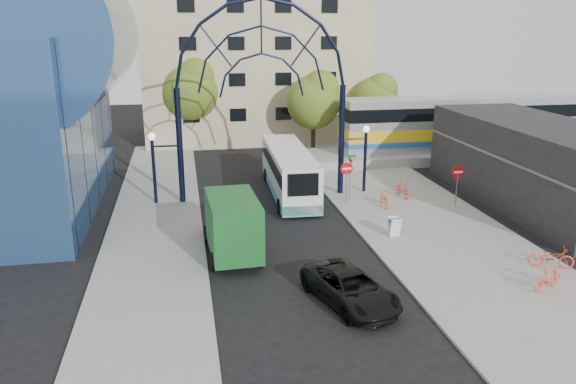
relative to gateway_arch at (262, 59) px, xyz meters
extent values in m
plane|color=black|center=(0.00, -14.00, -8.56)|extent=(120.00, 120.00, 0.00)
cube|color=gray|center=(8.00, -10.00, -8.50)|extent=(8.00, 56.00, 0.12)
cube|color=gray|center=(-6.50, -8.00, -8.50)|extent=(5.00, 50.00, 0.12)
cylinder|color=black|center=(-5.00, 0.00, -5.06)|extent=(0.36, 0.36, 7.00)
cylinder|color=black|center=(5.00, 0.00, -5.06)|extent=(0.36, 0.36, 7.00)
cylinder|color=black|center=(-6.60, 0.00, -6.56)|extent=(0.20, 0.20, 4.00)
cylinder|color=black|center=(6.60, 0.00, -6.56)|extent=(0.20, 0.20, 4.00)
sphere|color=white|center=(-6.60, 0.00, -4.36)|extent=(0.44, 0.44, 0.44)
sphere|color=white|center=(6.60, 0.00, -4.36)|extent=(0.44, 0.44, 0.44)
cylinder|color=slate|center=(4.80, -2.00, -7.34)|extent=(0.06, 0.06, 2.20)
cylinder|color=red|center=(4.80, -2.00, -6.34)|extent=(0.80, 0.04, 0.80)
cube|color=white|center=(4.80, -2.03, -6.34)|extent=(0.55, 0.02, 0.12)
cylinder|color=slate|center=(11.00, -4.00, -7.34)|extent=(0.06, 0.06, 2.20)
cylinder|color=red|center=(11.00, -4.00, -6.34)|extent=(0.76, 0.04, 0.76)
cube|color=white|center=(11.00, -4.03, -6.34)|extent=(0.55, 0.02, 0.12)
cylinder|color=slate|center=(5.20, -1.40, -7.04)|extent=(0.05, 0.05, 2.80)
cube|color=#146626|center=(5.20, -1.40, -5.74)|extent=(0.70, 0.03, 0.18)
cube|color=#146626|center=(5.20, -1.40, -5.99)|extent=(0.03, 0.70, 0.18)
cube|color=white|center=(5.60, -8.20, -7.94)|extent=(0.55, 0.26, 0.99)
cube|color=white|center=(5.60, -7.85, -7.94)|extent=(0.55, 0.26, 0.99)
cube|color=#1E59A5|center=(5.60, -8.02, -7.61)|extent=(0.55, 0.42, 0.14)
cylinder|color=navy|center=(-12.00, 1.00, 1.44)|extent=(9.00, 16.00, 9.00)
cube|color=black|center=(16.00, -4.00, -6.06)|extent=(6.00, 16.00, 5.00)
cube|color=tan|center=(2.00, 21.00, -1.56)|extent=(20.00, 12.00, 14.00)
cube|color=gray|center=(20.00, 8.00, -8.16)|extent=(32.00, 5.00, 0.80)
cube|color=#B7B7BC|center=(20.00, 8.00, -5.66)|extent=(25.00, 3.00, 4.20)
cube|color=gold|center=(20.00, 8.00, -6.26)|extent=(25.10, 3.05, 0.90)
cube|color=black|center=(20.00, 8.00, -4.66)|extent=(25.05, 3.05, 1.00)
cube|color=#1E59A5|center=(20.00, 8.00, -6.96)|extent=(25.10, 3.05, 0.35)
cylinder|color=#382314|center=(6.00, 12.00, -7.30)|extent=(0.36, 0.36, 2.52)
sphere|color=#375B17|center=(6.00, 12.00, -4.22)|extent=(4.48, 4.48, 4.48)
sphere|color=#375B17|center=(6.50, 11.70, -3.10)|extent=(3.08, 3.08, 3.08)
cylinder|color=#382314|center=(-4.00, 16.00, -7.12)|extent=(0.36, 0.36, 2.88)
sphere|color=#375B17|center=(-4.00, 16.00, -3.60)|extent=(5.12, 5.12, 5.12)
sphere|color=#375B17|center=(-3.50, 15.70, -2.32)|extent=(3.52, 3.52, 3.52)
cylinder|color=#382314|center=(12.00, 14.00, -7.39)|extent=(0.36, 0.36, 2.34)
sphere|color=#375B17|center=(12.00, 14.00, -4.53)|extent=(4.16, 4.16, 4.16)
sphere|color=#375B17|center=(12.50, 13.70, -3.49)|extent=(2.86, 2.86, 2.86)
cube|color=white|center=(1.79, 0.78, -6.97)|extent=(2.70, 10.49, 2.63)
cube|color=#55BFBE|center=(1.79, 0.78, -8.06)|extent=(2.73, 10.49, 0.63)
cube|color=black|center=(1.79, 0.78, -6.43)|extent=(2.74, 10.28, 0.81)
cube|color=black|center=(1.59, -4.49, -6.47)|extent=(1.71, 0.19, 1.27)
cube|color=black|center=(1.98, 5.94, -7.11)|extent=(2.17, 0.25, 1.45)
cylinder|color=black|center=(0.78, 4.05, -8.12)|extent=(0.29, 0.88, 0.87)
cylinder|color=black|center=(3.04, 3.96, -8.12)|extent=(0.29, 0.88, 0.87)
cylinder|color=black|center=(0.51, -3.03, -8.12)|extent=(0.29, 0.88, 0.87)
cylinder|color=black|center=(2.77, -3.11, -8.12)|extent=(0.29, 0.88, 0.87)
cube|color=black|center=(-2.84, -6.46, -7.55)|extent=(2.19, 2.28, 2.01)
cube|color=black|center=(-2.88, -5.37, -7.14)|extent=(1.83, 0.17, 0.91)
cube|color=#175A23|center=(-2.72, -9.20, -6.82)|extent=(2.36, 4.28, 2.55)
cylinder|color=black|center=(-3.87, -6.78, -8.12)|extent=(0.27, 0.88, 0.88)
cylinder|color=black|center=(-1.78, -6.69, -8.12)|extent=(0.27, 0.88, 0.88)
cylinder|color=black|center=(-3.72, -10.33, -8.12)|extent=(0.27, 0.88, 0.88)
cylinder|color=black|center=(-1.63, -10.25, -8.12)|extent=(0.27, 0.88, 0.88)
imported|color=black|center=(1.35, -14.35, -7.89)|extent=(3.49, 5.23, 1.33)
imported|color=orange|center=(6.86, -3.16, -7.97)|extent=(0.79, 1.83, 0.93)
imported|color=#DB402B|center=(8.55, -1.70, -7.93)|extent=(0.65, 1.73, 1.02)
imported|color=#DE402C|center=(11.06, -13.00, -7.94)|extent=(1.99, 1.37, 0.99)
imported|color=#F44430|center=(9.57, -14.93, -7.93)|extent=(1.73, 1.05, 1.00)
camera|label=1|loc=(-4.74, -33.46, 2.01)|focal=35.00mm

